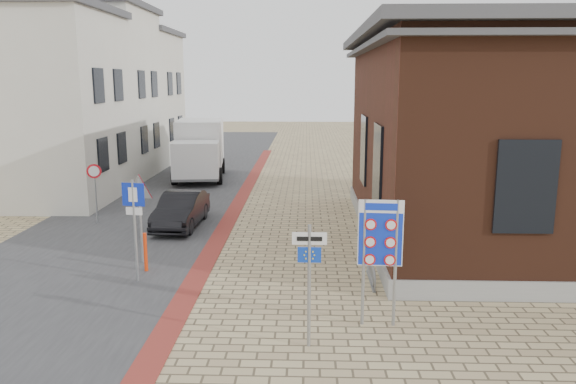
% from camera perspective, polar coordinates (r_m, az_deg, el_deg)
% --- Properties ---
extents(ground, '(120.00, 120.00, 0.00)m').
position_cam_1_polar(ground, '(13.04, -2.41, -12.32)').
color(ground, tan).
rests_on(ground, ground).
extents(road_strip, '(7.00, 60.00, 0.02)m').
position_cam_1_polar(road_strip, '(28.16, -11.32, 0.42)').
color(road_strip, '#38383A').
rests_on(road_strip, ground).
extents(curb_strip, '(0.60, 40.00, 0.02)m').
position_cam_1_polar(curb_strip, '(22.71, -5.56, -2.00)').
color(curb_strip, maroon).
rests_on(curb_strip, ground).
extents(brick_building, '(13.00, 13.00, 6.80)m').
position_cam_1_polar(brick_building, '(20.63, 25.03, 5.42)').
color(brick_building, gray).
rests_on(brick_building, ground).
extents(townhouse_near, '(7.40, 6.40, 8.30)m').
position_cam_1_polar(townhouse_near, '(26.74, -24.83, 8.02)').
color(townhouse_near, beige).
rests_on(townhouse_near, ground).
extents(townhouse_mid, '(7.40, 6.40, 9.10)m').
position_cam_1_polar(townhouse_mid, '(32.21, -20.10, 9.47)').
color(townhouse_mid, beige).
rests_on(townhouse_mid, ground).
extents(townhouse_far, '(7.40, 6.40, 8.30)m').
position_cam_1_polar(townhouse_far, '(37.85, -16.67, 9.25)').
color(townhouse_far, beige).
rests_on(townhouse_far, ground).
extents(bike_rack, '(0.08, 1.80, 0.60)m').
position_cam_1_polar(bike_rack, '(15.06, 8.44, -8.06)').
color(bike_rack, slate).
rests_on(bike_rack, ground).
extents(sedan, '(1.46, 3.83, 1.25)m').
position_cam_1_polar(sedan, '(20.59, -10.81, -1.80)').
color(sedan, black).
rests_on(sedan, ground).
extents(box_truck, '(3.00, 6.11, 3.08)m').
position_cam_1_polar(box_truck, '(30.52, -9.00, 4.34)').
color(box_truck, slate).
rests_on(box_truck, ground).
extents(border_sign, '(0.95, 0.11, 2.78)m').
position_cam_1_polar(border_sign, '(12.01, 9.37, -4.44)').
color(border_sign, gray).
rests_on(border_sign, ground).
extents(essen_sign, '(0.67, 0.07, 2.50)m').
position_cam_1_polar(essen_sign, '(11.00, 2.18, -7.59)').
color(essen_sign, gray).
rests_on(essen_sign, ground).
extents(parking_sign, '(0.60, 0.14, 2.73)m').
position_cam_1_polar(parking_sign, '(14.98, -15.36, -2.00)').
color(parking_sign, gray).
rests_on(parking_sign, ground).
extents(yield_sign, '(0.91, 0.23, 2.57)m').
position_cam_1_polar(yield_sign, '(16.45, -14.85, -0.49)').
color(yield_sign, gray).
rests_on(yield_sign, ground).
extents(speed_sign, '(0.51, 0.17, 2.23)m').
position_cam_1_polar(speed_sign, '(21.69, -19.02, 0.75)').
color(speed_sign, gray).
rests_on(speed_sign, ground).
extents(bollard, '(0.12, 0.12, 1.10)m').
position_cam_1_polar(bollard, '(16.06, -14.28, -5.97)').
color(bollard, red).
rests_on(bollard, ground).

